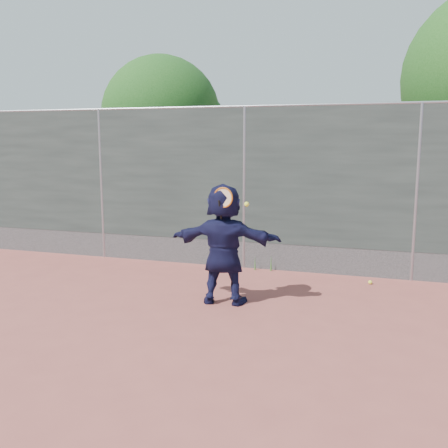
% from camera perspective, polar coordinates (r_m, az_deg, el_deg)
% --- Properties ---
extents(ground, '(80.00, 80.00, 0.00)m').
position_cam_1_polar(ground, '(6.40, -6.06, -12.43)').
color(ground, '#9E4C42').
rests_on(ground, ground).
extents(player, '(1.69, 0.66, 1.78)m').
position_cam_1_polar(player, '(7.30, 0.00, -2.30)').
color(player, '#141538').
rests_on(player, ground).
extents(ball_ground, '(0.07, 0.07, 0.07)m').
position_cam_1_polar(ball_ground, '(8.79, 16.37, -6.41)').
color(ball_ground, '#E9F536').
rests_on(ball_ground, ground).
extents(fence, '(20.00, 0.06, 3.03)m').
position_cam_1_polar(fence, '(9.29, 2.33, 4.54)').
color(fence, '#38423D').
rests_on(fence, ground).
extents(swing_action, '(0.53, 0.16, 0.51)m').
position_cam_1_polar(swing_action, '(6.98, 0.15, 2.82)').
color(swing_action, '#C35D12').
rests_on(swing_action, ground).
extents(tree_left, '(3.15, 3.00, 4.53)m').
position_cam_1_polar(tree_left, '(13.09, -6.46, 11.86)').
color(tree_left, '#382314').
rests_on(tree_left, ground).
extents(weed_clump, '(0.68, 0.07, 0.30)m').
position_cam_1_polar(weed_clump, '(9.34, 3.84, -4.47)').
color(weed_clump, '#387226').
rests_on(weed_clump, ground).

